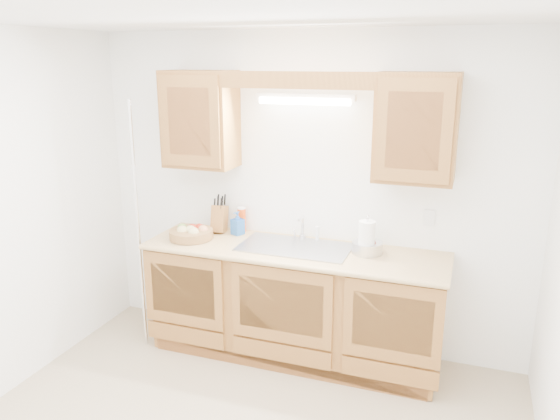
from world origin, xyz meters
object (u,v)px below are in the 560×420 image
at_px(fruit_basket, 191,233).
at_px(knife_block, 219,218).
at_px(paper_towel, 367,238).
at_px(apple_bowl, 367,247).

xyz_separation_m(fruit_basket, knife_block, (0.13, 0.24, 0.07)).
relative_size(paper_towel, apple_bowl, 1.02).
bearing_deg(fruit_basket, knife_block, 61.43).
relative_size(knife_block, paper_towel, 1.06).
height_order(knife_block, apple_bowl, knife_block).
bearing_deg(apple_bowl, paper_towel, -92.46).
bearing_deg(knife_block, paper_towel, -13.92).
xyz_separation_m(paper_towel, apple_bowl, (0.00, 0.03, -0.08)).
bearing_deg(fruit_basket, paper_towel, 4.01).
bearing_deg(fruit_basket, apple_bowl, 5.41).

